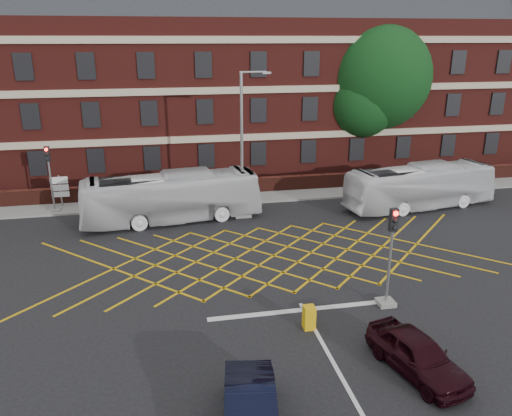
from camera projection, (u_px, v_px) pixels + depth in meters
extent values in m
plane|color=black|center=(283.00, 273.00, 23.82)|extent=(120.00, 120.00, 0.00)
cube|color=#561A16|center=(221.00, 95.00, 42.29)|extent=(50.00, 12.00, 12.00)
cube|color=black|center=(220.00, 20.00, 40.34)|extent=(51.00, 10.61, 10.61)
cube|color=#B7A88C|center=(232.00, 90.00, 36.32)|extent=(50.00, 0.18, 0.50)
cube|color=black|center=(232.00, 111.00, 36.83)|extent=(1.20, 0.14, 1.80)
cube|color=#451912|center=(239.00, 186.00, 35.71)|extent=(56.00, 0.50, 1.10)
cube|color=slate|center=(242.00, 197.00, 34.94)|extent=(60.00, 3.00, 0.12)
cube|color=#CC990C|center=(274.00, 256.00, 25.67)|extent=(8.22, 8.22, 0.02)
cube|color=silver|center=(304.00, 310.00, 20.57)|extent=(8.00, 0.30, 0.02)
imported|color=silver|center=(171.00, 197.00, 30.12)|extent=(10.98, 3.78, 3.00)
imported|color=silver|center=(420.00, 187.00, 32.51)|extent=(10.52, 3.94, 2.86)
imported|color=black|center=(251.00, 414.00, 13.93)|extent=(2.05, 4.35, 1.38)
imported|color=black|center=(417.00, 354.00, 16.57)|extent=(2.53, 4.26, 1.36)
cylinder|color=black|center=(373.00, 135.00, 41.41)|extent=(0.90, 0.90, 5.95)
sphere|color=black|center=(377.00, 77.00, 39.89)|extent=(8.53, 8.53, 8.53)
sphere|color=black|center=(362.00, 103.00, 39.49)|extent=(5.54, 5.54, 5.54)
sphere|color=black|center=(388.00, 95.00, 41.39)|extent=(5.12, 5.12, 5.12)
cube|color=slate|center=(386.00, 302.00, 20.95)|extent=(0.70, 0.70, 0.20)
cylinder|color=gray|center=(389.00, 267.00, 20.41)|extent=(0.12, 0.12, 3.50)
cube|color=black|center=(394.00, 220.00, 19.75)|extent=(0.30, 0.25, 0.95)
sphere|color=#FF0C05|center=(396.00, 214.00, 19.52)|extent=(0.20, 0.20, 0.20)
cube|color=slate|center=(55.00, 210.00, 32.08)|extent=(0.70, 0.70, 0.20)
cylinder|color=gray|center=(52.00, 186.00, 31.54)|extent=(0.12, 0.12, 3.50)
cube|color=black|center=(47.00, 154.00, 30.88)|extent=(0.30, 0.25, 0.95)
sphere|color=#FF0C05|center=(46.00, 150.00, 30.64)|extent=(0.20, 0.20, 0.20)
cube|color=slate|center=(242.00, 214.00, 31.39)|extent=(1.00, 1.00, 0.20)
cylinder|color=gray|center=(242.00, 147.00, 30.01)|extent=(0.18, 0.18, 8.76)
cylinder|color=gray|center=(253.00, 72.00, 28.71)|extent=(1.60, 0.12, 0.12)
cube|color=gray|center=(267.00, 73.00, 28.88)|extent=(0.50, 0.20, 0.12)
cylinder|color=gray|center=(61.00, 192.00, 32.56)|extent=(0.10, 0.10, 2.20)
cube|color=silver|center=(59.00, 180.00, 32.23)|extent=(1.10, 0.06, 0.45)
cube|color=silver|center=(60.00, 188.00, 32.39)|extent=(1.10, 0.06, 0.40)
cube|color=silver|center=(61.00, 194.00, 32.53)|extent=(1.10, 0.06, 0.35)
cube|color=gold|center=(309.00, 317.00, 19.13)|extent=(0.43, 0.44, 0.94)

